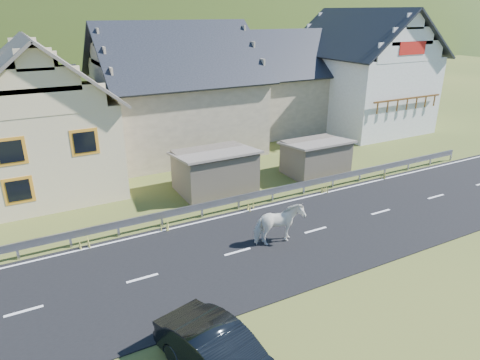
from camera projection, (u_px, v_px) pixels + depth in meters
ground at (315, 231)px, 19.39m from camera, size 160.00×160.00×0.00m
road at (316, 230)px, 19.38m from camera, size 60.00×7.00×0.04m
lane_markings at (316, 230)px, 19.38m from camera, size 60.00×6.60×0.01m
guardrail at (273, 191)px, 22.21m from camera, size 28.10×0.09×0.75m
shed_left at (215, 171)px, 23.45m from camera, size 4.30×3.30×2.40m
shed_right at (316, 158)px, 25.91m from camera, size 3.80×2.90×2.20m
house_cream at (38, 108)px, 23.27m from camera, size 7.80×9.80×8.30m
house_stone_a at (175, 83)px, 29.56m from camera, size 10.80×9.80×8.90m
house_stone_b at (281, 76)px, 35.72m from camera, size 9.80×8.80×8.10m
house_white at (361, 66)px, 35.57m from camera, size 8.80×10.80×9.70m
mountain at (55, 87)px, 176.69m from camera, size 440.00×280.00×260.00m
horse at (279, 225)px, 17.96m from camera, size 1.13×2.18×1.78m
car at (222, 358)px, 11.32m from camera, size 2.62×4.69×1.46m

